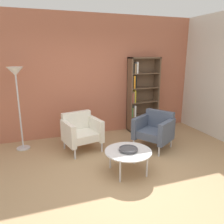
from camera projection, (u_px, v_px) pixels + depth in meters
name	position (u px, v px, depth m)	size (l,w,h in m)	color
ground_plane	(126.00, 182.00, 3.60)	(8.32, 8.32, 0.00)	tan
brick_back_panel	(87.00, 76.00, 5.47)	(6.40, 0.12, 2.90)	#B2664C
bookshelf_tall	(140.00, 95.00, 5.85)	(0.80, 0.30, 1.90)	brown
coffee_table_low	(128.00, 152.00, 3.81)	(0.80, 0.80, 0.40)	silver
decorative_bowl	(128.00, 149.00, 3.80)	(0.32, 0.32, 0.05)	#4C4C51
armchair_corner_red	(155.00, 129.00, 4.85)	(0.92, 0.94, 0.78)	#4C566B
armchair_by_bookshelf	(81.00, 131.00, 4.73)	(0.84, 0.79, 0.78)	white
floor_lamp_torchiere	(16.00, 82.00, 4.50)	(0.32, 0.32, 1.74)	silver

